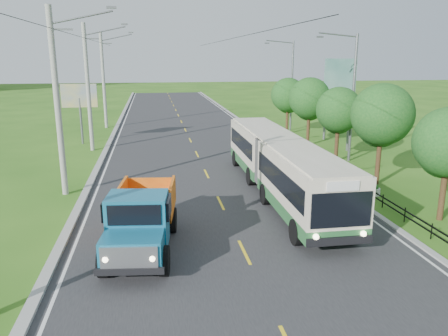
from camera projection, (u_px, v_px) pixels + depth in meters
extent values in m
plane|color=#2A5D16|center=(244.00, 252.00, 17.07)|extent=(240.00, 240.00, 0.00)
cube|color=#28282B|center=(195.00, 149.00, 36.19)|extent=(14.00, 120.00, 0.02)
cube|color=#9E9E99|center=(105.00, 151.00, 35.04)|extent=(0.40, 120.00, 0.15)
cube|color=#9E9E99|center=(278.00, 146.00, 37.31)|extent=(0.30, 120.00, 0.10)
cube|color=silver|center=(112.00, 152.00, 35.14)|extent=(0.12, 120.00, 0.00)
cube|color=silver|center=(272.00, 146.00, 37.23)|extent=(0.12, 120.00, 0.00)
cube|color=yellow|center=(244.00, 252.00, 17.06)|extent=(0.12, 2.20, 0.00)
cube|color=black|center=(312.00, 158.00, 31.64)|extent=(0.04, 40.00, 0.60)
cylinder|color=gray|center=(57.00, 104.00, 23.14)|extent=(0.32, 0.32, 10.00)
cube|color=slate|center=(61.00, 29.00, 22.28)|extent=(1.20, 0.10, 0.10)
cube|color=slate|center=(111.00, 7.00, 22.41)|extent=(0.50, 0.18, 0.12)
cylinder|color=gray|center=(88.00, 89.00, 34.61)|extent=(0.32, 0.32, 10.00)
cube|color=slate|center=(91.00, 39.00, 33.75)|extent=(1.20, 0.10, 0.10)
cube|color=slate|center=(124.00, 24.00, 33.89)|extent=(0.50, 0.18, 0.12)
cylinder|color=gray|center=(104.00, 81.00, 46.09)|extent=(0.32, 0.32, 10.00)
cube|color=slate|center=(106.00, 43.00, 45.23)|extent=(1.20, 0.10, 0.10)
cube|color=slate|center=(131.00, 33.00, 45.36)|extent=(0.50, 0.18, 0.12)
cylinder|color=#382314|center=(443.00, 189.00, 20.16)|extent=(0.28, 0.28, 2.97)
sphere|color=#154C19|center=(444.00, 153.00, 20.27)|extent=(2.33, 2.33, 2.33)
cylinder|color=#382314|center=(379.00, 157.00, 25.85)|extent=(0.28, 0.28, 3.36)
sphere|color=#154C19|center=(382.00, 114.00, 25.22)|extent=(3.60, 3.60, 3.60)
sphere|color=#154C19|center=(380.00, 125.00, 25.91)|extent=(2.64, 2.64, 2.64)
cylinder|color=#382314|center=(337.00, 141.00, 31.63)|extent=(0.28, 0.28, 3.02)
sphere|color=#154C19|center=(339.00, 110.00, 31.07)|extent=(3.24, 3.24, 3.24)
sphere|color=#154C19|center=(338.00, 118.00, 31.73)|extent=(2.38, 2.38, 2.38)
cylinder|color=#382314|center=(308.00, 127.00, 37.33)|extent=(0.28, 0.28, 3.25)
sphere|color=#154C19|center=(310.00, 98.00, 36.73)|extent=(3.48, 3.48, 3.48)
sphere|color=#154C19|center=(309.00, 106.00, 37.41)|extent=(2.55, 2.55, 2.55)
cylinder|color=#382314|center=(287.00, 118.00, 43.09)|extent=(0.28, 0.28, 3.08)
sphere|color=#154C19|center=(288.00, 95.00, 42.52)|extent=(3.30, 3.30, 3.30)
sphere|color=#154C19|center=(288.00, 101.00, 43.20)|extent=(2.42, 2.42, 2.42)
cylinder|color=slate|center=(353.00, 99.00, 31.04)|extent=(0.20, 0.20, 9.00)
cylinder|color=slate|center=(338.00, 35.00, 29.74)|extent=(2.80, 0.10, 0.34)
cube|color=slate|center=(320.00, 37.00, 29.57)|extent=(0.45, 0.16, 0.12)
cylinder|color=slate|center=(292.00, 87.00, 44.43)|extent=(0.20, 0.20, 9.00)
cylinder|color=slate|center=(280.00, 42.00, 43.13)|extent=(2.80, 0.10, 0.34)
cube|color=slate|center=(267.00, 43.00, 42.96)|extent=(0.45, 0.16, 0.12)
cylinder|color=silver|center=(374.00, 192.00, 24.11)|extent=(0.64, 0.64, 0.40)
sphere|color=#154C19|center=(374.00, 187.00, 24.05)|extent=(0.44, 0.44, 0.44)
cylinder|color=silver|center=(320.00, 159.00, 31.76)|extent=(0.64, 0.64, 0.40)
sphere|color=#154C19|center=(320.00, 156.00, 31.70)|extent=(0.44, 0.44, 0.44)
cylinder|color=silver|center=(287.00, 139.00, 39.41)|extent=(0.64, 0.64, 0.40)
sphere|color=#154C19|center=(287.00, 137.00, 39.35)|extent=(0.44, 0.44, 0.44)
cylinder|color=slate|center=(81.00, 121.00, 38.03)|extent=(0.20, 0.20, 4.00)
cube|color=yellow|center=(79.00, 96.00, 37.49)|extent=(3.00, 0.15, 2.00)
cylinder|color=slate|center=(349.00, 120.00, 35.12)|extent=(0.24, 0.24, 5.00)
cylinder|color=slate|center=(325.00, 112.00, 39.90)|extent=(0.24, 0.24, 5.00)
cube|color=#144C47|center=(339.00, 77.00, 36.70)|extent=(0.20, 6.00, 3.00)
cube|color=#276130|center=(304.00, 204.00, 20.12)|extent=(2.64, 7.82, 0.57)
cube|color=beige|center=(306.00, 177.00, 19.80)|extent=(2.64, 7.82, 2.01)
cube|color=black|center=(306.00, 177.00, 19.80)|extent=(2.68, 7.20, 0.99)
cube|color=#276130|center=(260.00, 162.00, 28.34)|extent=(2.64, 7.30, 0.57)
cube|color=beige|center=(261.00, 142.00, 28.02)|extent=(2.64, 7.30, 2.01)
cube|color=black|center=(261.00, 142.00, 28.02)|extent=(2.68, 6.68, 0.99)
cube|color=#4C4C4C|center=(279.00, 161.00, 24.11)|extent=(2.45, 1.05, 2.48)
cube|color=black|center=(341.00, 210.00, 16.09)|extent=(2.34, 0.07, 1.35)
cylinder|color=black|center=(296.00, 232.00, 17.67)|extent=(0.34, 1.08, 1.08)
cylinder|color=black|center=(351.00, 229.00, 18.03)|extent=(0.34, 1.08, 1.08)
cylinder|color=black|center=(265.00, 194.00, 22.55)|extent=(0.34, 1.08, 1.08)
cylinder|color=black|center=(309.00, 192.00, 22.91)|extent=(0.34, 1.08, 1.08)
cylinder|color=black|center=(250.00, 176.00, 25.94)|extent=(0.34, 1.08, 1.08)
cylinder|color=black|center=(289.00, 175.00, 26.30)|extent=(0.34, 1.08, 1.08)
cylinder|color=black|center=(236.00, 158.00, 30.53)|extent=(0.34, 1.08, 1.08)
cylinder|color=black|center=(268.00, 157.00, 30.89)|extent=(0.34, 1.08, 1.08)
cube|color=#17688B|center=(133.00, 249.00, 14.81)|extent=(2.22, 1.61, 0.98)
cube|color=#17688B|center=(138.00, 220.00, 16.12)|extent=(2.34, 1.82, 1.97)
cube|color=black|center=(138.00, 207.00, 16.00)|extent=(2.52, 1.55, 0.69)
cube|color=black|center=(142.00, 235.00, 17.11)|extent=(1.68, 5.98, 0.25)
cube|color=orange|center=(147.00, 198.00, 18.49)|extent=(2.60, 3.20, 1.28)
cylinder|color=black|center=(104.00, 262.00, 15.09)|extent=(0.47, 1.12, 1.08)
cylinder|color=black|center=(164.00, 261.00, 15.18)|extent=(0.47, 1.12, 1.08)
cylinder|color=black|center=(124.00, 221.00, 18.90)|extent=(0.47, 1.12, 1.08)
cylinder|color=black|center=(172.00, 220.00, 18.99)|extent=(0.47, 1.12, 1.08)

